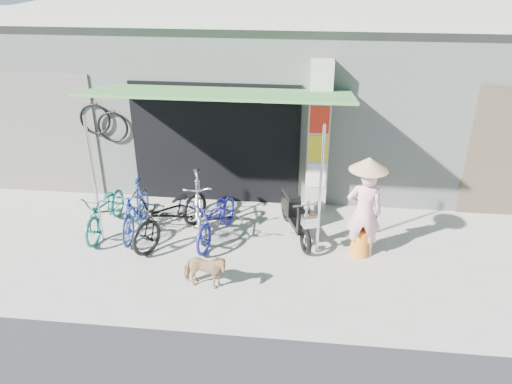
# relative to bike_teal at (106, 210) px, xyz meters

# --- Properties ---
(ground) EXTENTS (80.00, 80.00, 0.00)m
(ground) POSITION_rel_bike_teal_xyz_m (3.03, -1.07, -0.44)
(ground) COLOR #AEAA9D
(ground) RESTS_ON ground
(bicycle_shop) EXTENTS (12.30, 5.30, 3.66)m
(bicycle_shop) POSITION_rel_bike_teal_xyz_m (3.02, 4.02, 1.39)
(bicycle_shop) COLOR #9FA59D
(bicycle_shop) RESTS_ON ground
(shop_pillar) EXTENTS (0.42, 0.44, 3.00)m
(shop_pillar) POSITION_rel_bike_teal_xyz_m (3.88, 1.37, 1.06)
(shop_pillar) COLOR #B9B29E
(shop_pillar) RESTS_ON ground
(awning) EXTENTS (4.60, 1.88, 2.72)m
(awning) POSITION_rel_bike_teal_xyz_m (2.12, 0.55, 2.07)
(awning) COLOR #397133
(awning) RESTS_ON ground
(neighbour_left) EXTENTS (2.60, 0.06, 2.60)m
(neighbour_left) POSITION_rel_bike_teal_xyz_m (-1.97, 1.52, 0.86)
(neighbour_left) COLOR #6B665B
(neighbour_left) RESTS_ON ground
(bike_teal) EXTENTS (0.63, 1.69, 0.88)m
(bike_teal) POSITION_rel_bike_teal_xyz_m (0.00, 0.00, 0.00)
(bike_teal) COLOR #186C5B
(bike_teal) RESTS_ON ground
(bike_blue) EXTENTS (0.52, 1.63, 0.97)m
(bike_blue) POSITION_rel_bike_teal_xyz_m (0.58, 0.00, 0.04)
(bike_blue) COLOR navy
(bike_blue) RESTS_ON ground
(bike_black) EXTENTS (1.48, 2.02, 1.01)m
(bike_black) POSITION_rel_bike_teal_xyz_m (1.31, -0.15, 0.07)
(bike_black) COLOR black
(bike_black) RESTS_ON ground
(bike_silver) EXTENTS (0.90, 1.86, 1.07)m
(bike_silver) POSITION_rel_bike_teal_xyz_m (1.70, 0.29, 0.10)
(bike_silver) COLOR silver
(bike_silver) RESTS_ON ground
(bike_navy) EXTENTS (0.94, 1.78, 0.89)m
(bike_navy) POSITION_rel_bike_teal_xyz_m (2.11, -0.05, 0.00)
(bike_navy) COLOR navy
(bike_navy) RESTS_ON ground
(street_dog) EXTENTS (0.78, 0.41, 0.63)m
(street_dog) POSITION_rel_bike_teal_xyz_m (2.19, -1.54, -0.12)
(street_dog) COLOR #9F8454
(street_dog) RESTS_ON ground
(moped) EXTENTS (0.74, 1.63, 0.95)m
(moped) POSITION_rel_bike_teal_xyz_m (3.51, 0.23, -0.01)
(moped) COLOR black
(moped) RESTS_ON ground
(nun) EXTENTS (0.64, 0.64, 1.81)m
(nun) POSITION_rel_bike_teal_xyz_m (4.68, -0.27, 0.45)
(nun) COLOR #F7A6B0
(nun) RESTS_ON ground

